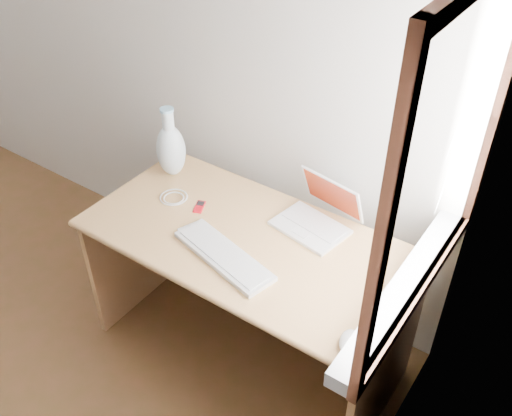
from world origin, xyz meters
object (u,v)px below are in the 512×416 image
Objects in this scene: desk at (258,263)px; vase at (171,148)px; external_keyboard at (224,255)px; laptop at (315,215)px.

desk is 0.65m from vase.
external_keyboard is 1.42× the size of vase.
desk is at bearing -9.99° from vase.
external_keyboard is 0.64m from vase.
vase is (-0.72, -0.05, 0.09)m from laptop.
desk is at bearing 103.08° from external_keyboard.
laptop is 0.95× the size of vase.
vase is at bearing -165.85° from laptop.
external_keyboard is at bearing -90.65° from desk.
vase reaches higher than desk.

